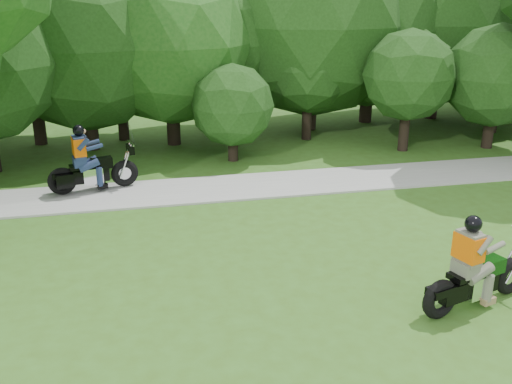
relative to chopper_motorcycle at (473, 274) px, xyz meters
name	(u,v)px	position (x,y,z in m)	size (l,w,h in m)	color
ground	(444,333)	(-0.87, -0.67, -0.67)	(100.00, 100.00, 0.00)	#355A19
walkway	(305,182)	(-0.87, 7.33, -0.64)	(60.00, 2.20, 0.06)	gray
tree_line	(291,37)	(0.51, 13.94, 3.02)	(39.67, 11.97, 7.79)	black
chopper_motorcycle	(473,274)	(0.00, 0.00, 0.00)	(2.50, 1.11, 1.81)	black
touring_motorcycle	(87,167)	(-7.05, 7.81, 0.09)	(2.49, 1.11, 1.91)	black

